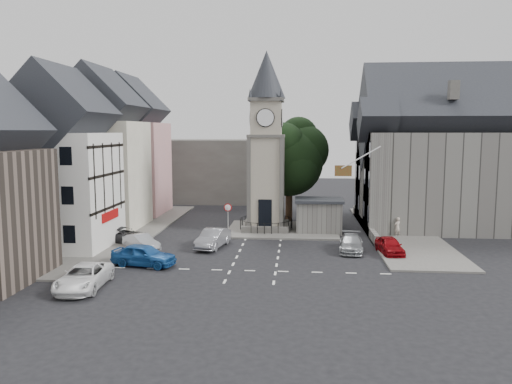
# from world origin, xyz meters

# --- Properties ---
(ground) EXTENTS (120.00, 120.00, 0.00)m
(ground) POSITION_xyz_m (0.00, 0.00, 0.00)
(ground) COLOR black
(ground) RESTS_ON ground
(pavement_west) EXTENTS (6.00, 30.00, 0.14)m
(pavement_west) POSITION_xyz_m (-12.50, 6.00, 0.07)
(pavement_west) COLOR #595651
(pavement_west) RESTS_ON ground
(pavement_east) EXTENTS (6.00, 26.00, 0.14)m
(pavement_east) POSITION_xyz_m (12.00, 8.00, 0.07)
(pavement_east) COLOR #595651
(pavement_east) RESTS_ON ground
(central_island) EXTENTS (10.00, 8.00, 0.16)m
(central_island) POSITION_xyz_m (1.50, 8.00, 0.08)
(central_island) COLOR #595651
(central_island) RESTS_ON ground
(road_markings) EXTENTS (20.00, 8.00, 0.01)m
(road_markings) POSITION_xyz_m (0.00, -5.50, 0.01)
(road_markings) COLOR silver
(road_markings) RESTS_ON ground
(clock_tower) EXTENTS (4.86, 4.86, 16.25)m
(clock_tower) POSITION_xyz_m (0.00, 7.99, 8.12)
(clock_tower) COLOR #4C4944
(clock_tower) RESTS_ON ground
(stone_shelter) EXTENTS (4.30, 3.30, 3.08)m
(stone_shelter) POSITION_xyz_m (4.80, 7.50, 1.55)
(stone_shelter) COLOR #605D58
(stone_shelter) RESTS_ON ground
(town_tree) EXTENTS (7.20, 7.20, 10.80)m
(town_tree) POSITION_xyz_m (2.00, 13.00, 6.97)
(town_tree) COLOR black
(town_tree) RESTS_ON ground
(warning_sign_post) EXTENTS (0.70, 0.19, 2.85)m
(warning_sign_post) POSITION_xyz_m (-3.20, 5.43, 2.03)
(warning_sign_post) COLOR black
(warning_sign_post) RESTS_ON ground
(terrace_pink) EXTENTS (8.10, 7.60, 12.80)m
(terrace_pink) POSITION_xyz_m (-15.50, 16.00, 6.58)
(terrace_pink) COLOR #CF918E
(terrace_pink) RESTS_ON ground
(terrace_cream) EXTENTS (8.10, 7.60, 12.80)m
(terrace_cream) POSITION_xyz_m (-15.50, 8.00, 6.58)
(terrace_cream) COLOR beige
(terrace_cream) RESTS_ON ground
(terrace_tudor) EXTENTS (8.10, 7.60, 12.00)m
(terrace_tudor) POSITION_xyz_m (-15.50, 0.00, 6.19)
(terrace_tudor) COLOR silver
(terrace_tudor) RESTS_ON ground
(backdrop_west) EXTENTS (20.00, 10.00, 8.00)m
(backdrop_west) POSITION_xyz_m (-12.00, 28.00, 4.00)
(backdrop_west) COLOR #4C4944
(backdrop_west) RESTS_ON ground
(east_building) EXTENTS (14.40, 11.40, 12.60)m
(east_building) POSITION_xyz_m (15.59, 11.00, 6.26)
(east_building) COLOR #605D58
(east_building) RESTS_ON ground
(east_boundary_wall) EXTENTS (0.40, 16.00, 0.90)m
(east_boundary_wall) POSITION_xyz_m (9.20, 10.00, 0.45)
(east_boundary_wall) COLOR #605D58
(east_boundary_wall) RESTS_ON ground
(flagpole) EXTENTS (3.68, 0.10, 2.74)m
(flagpole) POSITION_xyz_m (8.00, 4.00, 7.00)
(flagpole) COLOR white
(flagpole) RESTS_ON ground
(car_west_blue) EXTENTS (4.70, 2.63, 1.51)m
(car_west_blue) POSITION_xyz_m (-7.53, -4.89, 0.76)
(car_west_blue) COLOR #1C529B
(car_west_blue) RESTS_ON ground
(car_west_silver) EXTENTS (3.65, 3.43, 1.23)m
(car_west_silver) POSITION_xyz_m (-9.11, -0.48, 0.61)
(car_west_silver) COLOR #989B9F
(car_west_silver) RESTS_ON ground
(car_west_grey) EXTENTS (4.94, 3.48, 1.25)m
(car_west_grey) POSITION_xyz_m (-11.50, 1.95, 0.63)
(car_west_grey) COLOR #28292B
(car_west_grey) RESTS_ON ground
(car_island_silver) EXTENTS (2.40, 4.69, 1.47)m
(car_island_silver) POSITION_xyz_m (-3.75, 0.86, 0.74)
(car_island_silver) COLOR gray
(car_island_silver) RESTS_ON ground
(car_island_east) EXTENTS (2.15, 4.45, 1.25)m
(car_island_east) POSITION_xyz_m (7.00, 0.50, 0.62)
(car_island_east) COLOR #929699
(car_island_east) RESTS_ON ground
(car_east_red) EXTENTS (1.94, 3.95, 1.30)m
(car_east_red) POSITION_xyz_m (9.78, -0.13, 0.65)
(car_east_red) COLOR maroon
(car_east_red) RESTS_ON ground
(van_sw_white) EXTENTS (2.58, 5.09, 1.38)m
(van_sw_white) POSITION_xyz_m (-9.50, -10.02, 0.69)
(van_sw_white) COLOR white
(van_sw_white) RESTS_ON ground
(pedestrian) EXTENTS (0.76, 0.71, 1.75)m
(pedestrian) POSITION_xyz_m (11.50, 5.93, 0.88)
(pedestrian) COLOR #B9A899
(pedestrian) RESTS_ON ground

